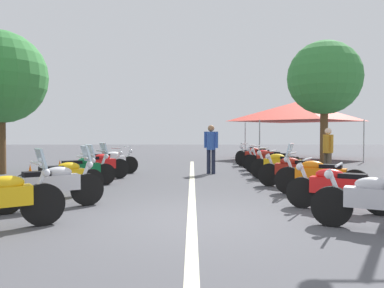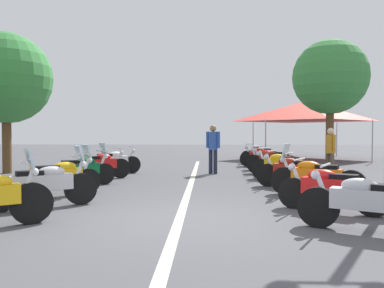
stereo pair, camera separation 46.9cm
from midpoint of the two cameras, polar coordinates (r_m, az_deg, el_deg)
ground_plane at (r=6.60m, az=0.15°, el=-11.20°), size 80.00×80.00×0.00m
lane_centre_stripe at (r=10.40m, az=0.95°, el=-6.42°), size 18.32×0.16×0.01m
motorcycle_left_row_1 at (r=7.98m, az=-19.57°, el=-5.63°), size 1.32×1.86×1.21m
motorcycle_left_row_2 at (r=9.30m, az=-17.77°, el=-4.65°), size 1.44×1.66×1.19m
motorcycle_left_row_3 at (r=10.94m, az=-15.00°, el=-3.69°), size 1.28×1.70×1.19m
motorcycle_left_row_4 at (r=12.32m, az=-12.64°, el=-3.07°), size 1.45×1.78×1.00m
motorcycle_left_row_5 at (r=13.81m, az=-10.88°, el=-2.56°), size 1.23×1.93×0.99m
motorcycle_right_row_0 at (r=6.32m, az=27.00°, el=-7.77°), size 1.17×1.98×0.99m
motorcycle_right_row_1 at (r=7.66m, az=21.47°, el=-6.14°), size 1.13×1.80×0.98m
motorcycle_right_row_2 at (r=9.32m, az=19.19°, el=-4.56°), size 1.13×1.95×1.22m
motorcycle_right_row_3 at (r=10.57m, az=16.12°, el=-3.90°), size 1.07×1.93×0.99m
motorcycle_right_row_4 at (r=12.06m, az=14.34°, el=-3.16°), size 1.42×1.79×1.01m
motorcycle_right_row_5 at (r=13.71m, az=13.01°, el=-2.55°), size 1.23×1.80×1.01m
motorcycle_right_row_6 at (r=15.09m, az=12.44°, el=-2.22°), size 1.04×1.93×0.99m
motorcycle_right_row_7 at (r=16.65m, az=11.12°, el=-1.81°), size 1.15×1.85×1.00m
motorcycle_right_row_8 at (r=18.12m, az=10.81°, el=-1.55°), size 1.17×1.76×0.99m
traffic_cone_0 at (r=11.42m, az=-21.67°, el=-4.35°), size 0.36×0.36×0.61m
traffic_cone_1 at (r=12.93m, az=-17.72°, el=-3.61°), size 0.36×0.36×0.61m
bystander_0 at (r=13.70m, az=4.11°, el=-0.18°), size 0.32×0.49×1.74m
bystander_1 at (r=13.28m, az=20.79°, el=-0.67°), size 0.52×0.32×1.62m
roadside_tree_0 at (r=17.19m, az=20.56°, el=9.22°), size 3.08×3.08×5.32m
roadside_tree_1 at (r=15.39m, az=-25.07°, el=8.78°), size 3.25×3.25×5.05m
event_tent at (r=22.24m, az=17.05°, el=4.67°), size 5.71×5.71×3.20m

